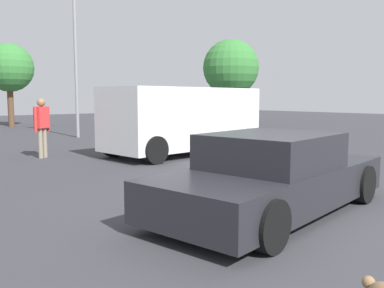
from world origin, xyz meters
name	(u,v)px	position (x,y,z in m)	size (l,w,h in m)	color
ground_plane	(286,217)	(0.00, 0.00, 0.00)	(80.00, 80.00, 0.00)	#38383D
sedan_foreground	(273,176)	(0.04, 0.29, 0.57)	(4.71, 2.51, 1.24)	#232328
van_white	(183,118)	(3.20, 6.58, 1.13)	(5.34, 2.65, 2.08)	white
pedestrian	(42,122)	(-0.58, 8.49, 1.05)	(0.52, 0.39, 1.75)	gray
light_post_near	(75,29)	(2.94, 13.92, 4.73)	(0.44, 0.44, 7.07)	gray
tree_back_left	(9,68)	(2.75, 23.17, 3.55)	(2.93, 2.93, 5.05)	brown
tree_back_right	(231,68)	(14.35, 15.84, 3.68)	(3.61, 3.61, 5.50)	brown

